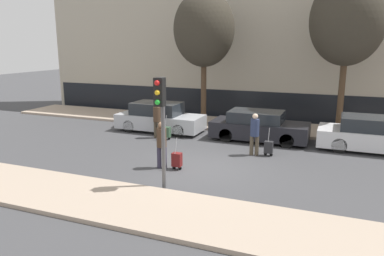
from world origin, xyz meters
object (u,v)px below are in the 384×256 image
Objects in this scene: traffic_light at (161,111)px; bare_tree_down_street at (348,20)px; trolley_right at (269,147)px; parked_car_0 at (159,118)px; parked_car_2 at (377,135)px; pedestrian_center at (162,142)px; pedestrian_right at (255,132)px; bare_tree_near_crossing at (204,30)px; pedestrian_left at (157,118)px; trolley_left at (167,132)px; trolley_center at (177,160)px; parked_car_1 at (259,127)px.

traffic_light is 10.53m from bare_tree_down_street.
bare_tree_down_street is (2.43, 4.36, 4.88)m from trolley_right.
parked_car_0 is 0.92× the size of parked_car_2.
pedestrian_right is (2.64, 2.72, -0.00)m from pedestrian_center.
bare_tree_near_crossing is at bearing 52.55° from parked_car_0.
pedestrian_center is 1.47× the size of trolley_right.
trolley_right is 0.34× the size of traffic_light.
pedestrian_left is at bearing -66.32° from pedestrian_center.
pedestrian_right is (-4.45, -2.41, 0.28)m from parked_car_2.
bare_tree_down_street is at bearing 62.44° from traffic_light.
bare_tree_near_crossing is (0.51, 3.42, 4.58)m from trolley_left.
parked_car_2 is 8.75m from pedestrian_center.
pedestrian_left is 1.47× the size of trolley_left.
traffic_light reaches higher than pedestrian_center.
pedestrian_left reaches higher than trolley_right.
traffic_light is (3.53, -6.82, 1.72)m from parked_car_0.
trolley_right is at bearing -44.99° from bare_tree_near_crossing.
parked_car_2 is 4.13× the size of trolley_right.
trolley_left is at bearing -98.41° from bare_tree_near_crossing.
bare_tree_near_crossing is at bearing -61.47° from pedestrian_right.
trolley_center is 2.78m from traffic_light.
pedestrian_center is (2.10, -3.75, -0.00)m from pedestrian_left.
trolley_right is at bearing -20.69° from parked_car_0.
bare_tree_near_crossing is at bearing -178.87° from bare_tree_down_street.
parked_car_0 is 4.93m from parked_car_1.
pedestrian_left is 9.47m from bare_tree_down_street.
parked_car_1 is at bearing 111.41° from trolley_right.
bare_tree_near_crossing is at bearing 81.59° from trolley_left.
pedestrian_left is at bearing 170.09° from trolley_right.
parked_car_1 is 2.37m from pedestrian_right.
bare_tree_down_street is at bearing 1.13° from bare_tree_near_crossing.
parked_car_1 is 4.78m from parked_car_2.
parked_car_2 is (4.78, 0.09, 0.02)m from parked_car_1.
parked_car_1 is at bearing 70.59° from trolley_center.
pedestrian_left reaches higher than trolley_center.
pedestrian_center is 10.08m from bare_tree_down_street.
traffic_light is (3.01, -5.55, 1.45)m from pedestrian_left.
parked_car_2 is at bearing -159.51° from pedestrian_left.
pedestrian_center is 0.23× the size of bare_tree_down_street.
parked_car_1 is 0.92× the size of parked_car_2.
pedestrian_left is 1.46× the size of trolley_center.
bare_tree_down_street is (7.70, 3.44, 4.30)m from pedestrian_left.
bare_tree_down_street is at bearing 60.90° from trolley_right.
bare_tree_down_street is at bearing 14.80° from parked_car_0.
pedestrian_left is 5.39m from trolley_right.
parked_car_0 reaches higher than parked_car_1.
parked_car_0 is 1.01× the size of parked_car_1.
pedestrian_left is 6.48m from traffic_light.
traffic_light reaches higher than parked_car_0.
bare_tree_down_street is at bearing -135.39° from pedestrian_right.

